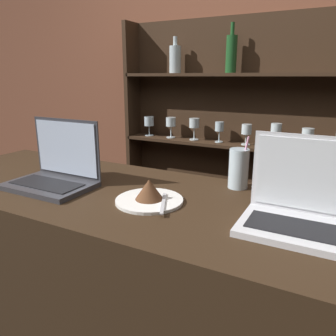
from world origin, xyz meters
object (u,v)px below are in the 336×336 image
object	(u,v)px
laptop_near	(56,171)
water_glass	(239,169)
cake_plate	(149,195)
laptop_far	(302,208)

from	to	relation	value
laptop_near	water_glass	world-z (taller)	laptop_near
laptop_near	cake_plate	distance (m)	0.39
laptop_near	cake_plate	world-z (taller)	laptop_near
laptop_near	laptop_far	xyz separation A→B (m)	(0.84, 0.05, -0.00)
water_glass	laptop_far	bearing A→B (deg)	-44.59
laptop_near	cake_plate	size ratio (longest dim) A/B	1.42
laptop_far	cake_plate	world-z (taller)	laptop_far
cake_plate	water_glass	bearing A→B (deg)	52.17
laptop_near	laptop_far	world-z (taller)	laptop_far
laptop_far	cake_plate	xyz separation A→B (m)	(-0.45, -0.03, -0.03)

